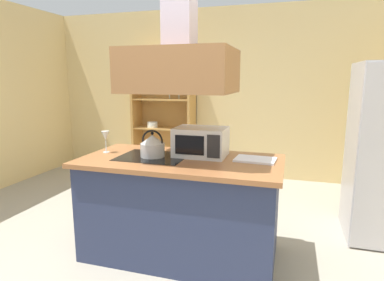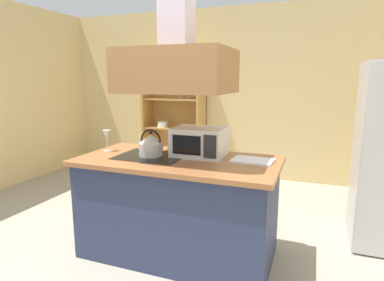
% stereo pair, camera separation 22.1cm
% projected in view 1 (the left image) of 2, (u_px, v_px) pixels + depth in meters
% --- Properties ---
extents(ground_plane, '(7.80, 7.80, 0.00)m').
position_uv_depth(ground_plane, '(151.00, 268.00, 2.79)').
color(ground_plane, '#9C9587').
extents(wall_back, '(6.00, 0.12, 2.70)m').
position_uv_depth(wall_back, '(223.00, 94.00, 5.36)').
color(wall_back, '#E5C885').
rests_on(wall_back, ground).
extents(kitchen_island, '(1.76, 0.90, 0.90)m').
position_uv_depth(kitchen_island, '(181.00, 207.00, 2.95)').
color(kitchen_island, navy).
rests_on(kitchen_island, ground).
extents(range_hood, '(0.90, 0.70, 1.23)m').
position_uv_depth(range_hood, '(180.00, 57.00, 2.70)').
color(range_hood, '#99653B').
extents(dish_cabinet, '(1.03, 0.40, 1.93)m').
position_uv_depth(dish_cabinet, '(165.00, 123.00, 5.52)').
color(dish_cabinet, '#C18B45').
rests_on(dish_cabinet, ground).
extents(kettle, '(0.22, 0.22, 0.24)m').
position_uv_depth(kettle, '(152.00, 146.00, 2.92)').
color(kettle, '#B7B5B8').
rests_on(kettle, kitchen_island).
extents(cutting_board, '(0.36, 0.26, 0.02)m').
position_uv_depth(cutting_board, '(255.00, 160.00, 2.80)').
color(cutting_board, white).
rests_on(cutting_board, kitchen_island).
extents(microwave, '(0.46, 0.35, 0.26)m').
position_uv_depth(microwave, '(201.00, 142.00, 2.95)').
color(microwave, silver).
rests_on(microwave, kitchen_island).
extents(wine_glass_on_counter, '(0.08, 0.08, 0.21)m').
position_uv_depth(wine_glass_on_counter, '(106.00, 137.00, 3.09)').
color(wine_glass_on_counter, silver).
rests_on(wine_glass_on_counter, kitchen_island).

